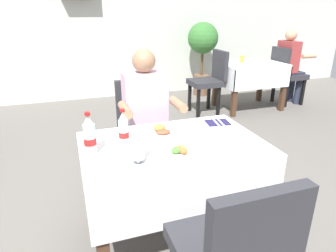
# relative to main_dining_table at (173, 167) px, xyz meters

# --- Properties ---
(ground_plane) EXTENTS (11.00, 11.00, 0.00)m
(ground_plane) POSITION_rel_main_dining_table_xyz_m (-0.01, -0.05, -0.57)
(ground_plane) COLOR #66605B
(back_wall) EXTENTS (11.00, 0.12, 3.16)m
(back_wall) POSITION_rel_main_dining_table_xyz_m (-0.01, 3.97, 1.01)
(back_wall) COLOR silver
(back_wall) RESTS_ON ground
(main_dining_table) EXTENTS (1.17, 0.77, 0.75)m
(main_dining_table) POSITION_rel_main_dining_table_xyz_m (0.00, 0.00, 0.00)
(main_dining_table) COLOR white
(main_dining_table) RESTS_ON ground
(chair_far_diner_seat) EXTENTS (0.44, 0.50, 0.97)m
(chair_far_diner_seat) POSITION_rel_main_dining_table_xyz_m (0.00, 0.78, -0.02)
(chair_far_diner_seat) COLOR #2D2D33
(chair_far_diner_seat) RESTS_ON ground
(seated_diner_far) EXTENTS (0.50, 0.46, 1.26)m
(seated_diner_far) POSITION_rel_main_dining_table_xyz_m (0.01, 0.67, 0.14)
(seated_diner_far) COLOR #282D42
(seated_diner_far) RESTS_ON ground
(plate_near_camera) EXTENTS (0.25, 0.25, 0.06)m
(plate_near_camera) POSITION_rel_main_dining_table_xyz_m (-0.00, -0.17, 0.19)
(plate_near_camera) COLOR white
(plate_near_camera) RESTS_ON main_dining_table
(plate_far_diner) EXTENTS (0.24, 0.24, 0.06)m
(plate_far_diner) POSITION_rel_main_dining_table_xyz_m (-0.03, 0.19, 0.20)
(plate_far_diner) COLOR white
(plate_far_diner) RESTS_ON main_dining_table
(beer_glass_left) EXTENTS (0.07, 0.07, 0.20)m
(beer_glass_left) POSITION_rel_main_dining_table_xyz_m (-0.28, -0.20, 0.28)
(beer_glass_left) COLOR white
(beer_glass_left) RESTS_ON main_dining_table
(cola_bottle_primary) EXTENTS (0.06, 0.06, 0.24)m
(cola_bottle_primary) POSITION_rel_main_dining_table_xyz_m (-0.31, 0.06, 0.28)
(cola_bottle_primary) COLOR silver
(cola_bottle_primary) RESTS_ON main_dining_table
(cola_bottle_secondary) EXTENTS (0.07, 0.07, 0.26)m
(cola_bottle_secondary) POSITION_rel_main_dining_table_xyz_m (-0.52, 0.00, 0.29)
(cola_bottle_secondary) COLOR silver
(cola_bottle_secondary) RESTS_ON main_dining_table
(napkin_cutlery_set) EXTENTS (0.19, 0.20, 0.01)m
(napkin_cutlery_set) POSITION_rel_main_dining_table_xyz_m (0.44, 0.23, 0.18)
(napkin_cutlery_set) COLOR #231E4C
(napkin_cutlery_set) RESTS_ON main_dining_table
(background_dining_table) EXTENTS (1.01, 0.74, 0.75)m
(background_dining_table) POSITION_rel_main_dining_table_xyz_m (2.21, 2.47, -0.01)
(background_dining_table) COLOR white
(background_dining_table) RESTS_ON ground
(background_chair_left) EXTENTS (0.50, 0.44, 0.97)m
(background_chair_left) POSITION_rel_main_dining_table_xyz_m (1.50, 2.47, -0.02)
(background_chair_left) COLOR #2D2D33
(background_chair_left) RESTS_ON ground
(background_chair_right) EXTENTS (0.50, 0.44, 0.97)m
(background_chair_right) POSITION_rel_main_dining_table_xyz_m (2.93, 2.47, -0.02)
(background_chair_right) COLOR #2D2D33
(background_chair_right) RESTS_ON ground
(background_patron) EXTENTS (0.46, 0.50, 1.26)m
(background_patron) POSITION_rel_main_dining_table_xyz_m (2.98, 2.47, 0.14)
(background_patron) COLOR #282D42
(background_patron) RESTS_ON ground
(background_table_tumbler) EXTENTS (0.06, 0.06, 0.11)m
(background_table_tumbler) POSITION_rel_main_dining_table_xyz_m (2.10, 2.55, 0.23)
(background_table_tumbler) COLOR gold
(background_table_tumbler) RESTS_ON background_dining_table
(potted_plant_corner) EXTENTS (0.56, 0.56, 1.34)m
(potted_plant_corner) POSITION_rel_main_dining_table_xyz_m (1.84, 3.50, 0.35)
(potted_plant_corner) COLOR brown
(potted_plant_corner) RESTS_ON ground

